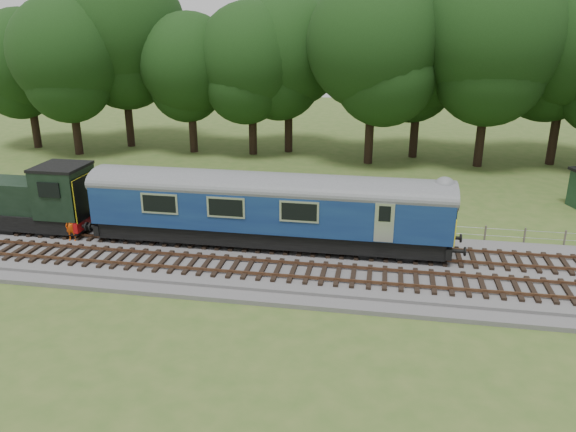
# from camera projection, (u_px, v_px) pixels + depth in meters

# --- Properties ---
(ground) EXTENTS (120.00, 120.00, 0.00)m
(ground) POSITION_uv_depth(u_px,v_px,m) (327.00, 267.00, 27.28)
(ground) COLOR #3D5D22
(ground) RESTS_ON ground
(ballast) EXTENTS (70.00, 7.00, 0.35)m
(ballast) POSITION_uv_depth(u_px,v_px,m) (327.00, 264.00, 27.22)
(ballast) COLOR #4C4C4F
(ballast) RESTS_ON ground
(track_north) EXTENTS (67.20, 2.40, 0.21)m
(track_north) POSITION_uv_depth(u_px,v_px,m) (330.00, 248.00, 28.43)
(track_north) COLOR black
(track_north) RESTS_ON ballast
(track_south) EXTENTS (67.20, 2.40, 0.21)m
(track_south) POSITION_uv_depth(u_px,v_px,m) (323.00, 273.00, 25.65)
(track_south) COLOR black
(track_south) RESTS_ON ballast
(fence) EXTENTS (64.00, 0.12, 1.00)m
(fence) POSITION_uv_depth(u_px,v_px,m) (335.00, 234.00, 31.45)
(fence) COLOR #6B6054
(fence) RESTS_ON ground
(tree_line) EXTENTS (70.00, 8.00, 18.00)m
(tree_line) POSITION_uv_depth(u_px,v_px,m) (355.00, 159.00, 47.68)
(tree_line) COLOR black
(tree_line) RESTS_ON ground
(dmu_railcar) EXTENTS (18.05, 2.86, 3.88)m
(dmu_railcar) POSITION_uv_depth(u_px,v_px,m) (268.00, 204.00, 28.22)
(dmu_railcar) COLOR black
(dmu_railcar) RESTS_ON ground
(shunter_loco) EXTENTS (8.91, 2.60, 3.38)m
(shunter_loco) POSITION_uv_depth(u_px,v_px,m) (20.00, 200.00, 30.71)
(shunter_loco) COLOR black
(shunter_loco) RESTS_ON ground
(worker) EXTENTS (0.63, 0.46, 1.62)m
(worker) POSITION_uv_depth(u_px,v_px,m) (71.00, 226.00, 29.32)
(worker) COLOR #FF580D
(worker) RESTS_ON ballast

